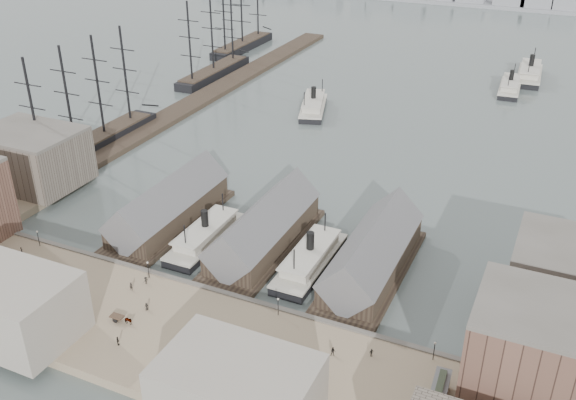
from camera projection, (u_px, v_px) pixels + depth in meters
The scene contains 37 objects.
ground at pixel (229, 285), 135.30m from camera, with size 900.00×900.00×0.00m, color #4C5857.
quay at pixel (175, 338), 118.76m from camera, with size 180.00×30.00×2.00m, color #8B775D.
seawall at pixel (216, 294), 130.58m from camera, with size 180.00×1.20×2.30m, color #59544C.
west_wharf at pixel (202, 98), 240.53m from camera, with size 10.00×220.00×1.60m, color #2D231C.
ferry_shed_west at pixel (169, 207), 156.35m from camera, with size 14.00×42.00×12.60m.
ferry_shed_center at pixel (264, 229), 146.71m from camera, with size 14.00×42.00×12.60m.
ferry_shed_east at pixel (373, 255), 137.06m from camera, with size 14.00×42.00×12.60m.
warehouse_west_back at pixel (32, 158), 171.54m from camera, with size 26.00×20.00×14.00m, color #60564C.
warehouse_east_front at pixel (571, 372), 95.82m from camera, with size 30.00×18.00×19.00m, color brown.
street_bldg_center at pixel (237, 389), 98.90m from camera, with size 24.00×16.00×10.00m, color gray.
lamp_post_far_w at pixel (38, 235), 144.17m from camera, with size 0.44×0.44×3.92m.
lamp_post_near_w at pixel (148, 267), 133.04m from camera, with size 0.44×0.44×3.92m.
lamp_post_near_e at pixel (278, 303), 121.92m from camera, with size 0.44×0.44×3.92m.
lamp_post_far_e at pixel (434, 348), 110.79m from camera, with size 0.44×0.44×3.92m.
ferry_docked_west at pixel (206, 235), 149.15m from camera, with size 7.75×25.82×9.22m.
ferry_docked_east at pixel (310, 259), 140.15m from camera, with size 7.95×26.50×9.46m.
ferry_open_near at pixel (313, 105), 229.18m from camera, with size 15.83×28.13×9.63m.
ferry_open_mid at pixel (510, 86), 249.30m from camera, with size 9.27×25.75×9.04m.
ferry_open_far at pixel (530, 73), 263.41m from camera, with size 10.98×30.89×10.85m.
sailing_ship_near at pixel (91, 143), 197.83m from camera, with size 8.33×57.37×34.23m.
sailing_ship_mid at pixel (214, 71), 266.54m from camera, with size 8.17×47.18×33.57m.
sailing_ship_far at pixel (243, 44), 305.79m from camera, with size 8.50×47.24×34.95m.
tram at pixel (438, 396), 101.93m from camera, with size 3.13×10.03×3.52m.
horse_cart_left at pixel (50, 288), 129.55m from camera, with size 4.42×3.86×1.46m.
horse_cart_center at pixel (125, 320), 120.49m from camera, with size 4.89×1.53×1.66m.
horse_cart_right at pixel (228, 342), 114.83m from camera, with size 4.75×1.98×1.73m.
pedestrian_0 at pixel (22, 250), 142.12m from camera, with size 0.61×0.45×1.67m, color black.
pedestrian_1 at pixel (11, 279), 132.33m from camera, with size 0.88×0.68×1.80m, color black.
pedestrian_2 at pixel (146, 280), 131.95m from camera, with size 1.03×0.59×1.60m, color black.
pedestrian_3 at pixel (118, 341), 115.05m from camera, with size 1.06×0.44×1.81m, color black.
pedestrian_4 at pixel (147, 307), 124.17m from camera, with size 0.78×0.50×1.59m, color black.
pedestrian_5 at pixel (178, 341), 115.15m from camera, with size 0.59×0.43×1.62m, color black.
pedestrian_6 at pixel (333, 352), 112.54m from camera, with size 0.86×0.67×1.78m, color black.
pedestrian_7 at pixel (304, 391), 104.08m from camera, with size 1.15×0.66×1.78m, color black.
pedestrian_8 at pixel (371, 352), 112.51m from camera, with size 0.93×0.39×1.59m, color black.
pedestrian_10 at pixel (131, 286), 129.94m from camera, with size 0.65×0.48×1.80m, color black.
pedestrian_11 at pixel (48, 314), 121.97m from camera, with size 1.10×0.63×1.70m, color black.
Camera 1 is at (58.09, -95.89, 78.85)m, focal length 40.00 mm.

